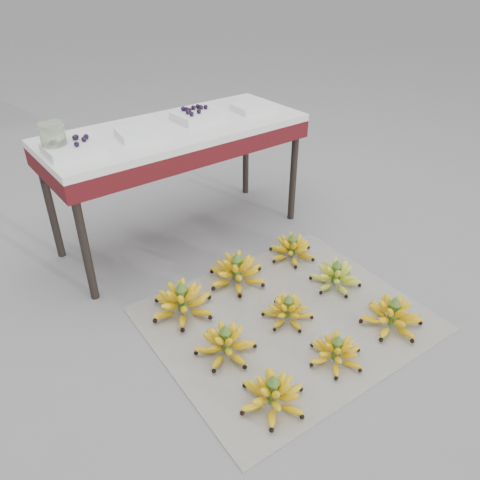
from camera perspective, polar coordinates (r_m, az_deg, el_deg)
ground at (r=2.27m, az=4.01°, el=-10.46°), size 60.00×60.00×0.00m
newspaper_mat at (r=2.31m, az=5.66°, el=-9.50°), size 1.30×1.11×0.01m
bunch_front_left at (r=1.92m, az=4.00°, el=-18.27°), size 0.32×0.32×0.16m
bunch_front_center at (r=2.11m, az=11.63°, el=-13.22°), size 0.31×0.31×0.15m
bunch_front_right at (r=2.34m, az=18.05°, el=-8.78°), size 0.29×0.29×0.17m
bunch_mid_left at (r=2.10m, az=-1.78°, el=-12.49°), size 0.28×0.28×0.16m
bunch_mid_center at (r=2.28m, az=5.83°, el=-8.55°), size 0.26×0.26×0.15m
bunch_mid_right at (r=2.53m, az=11.58°, el=-4.34°), size 0.33×0.33×0.16m
bunch_back_left at (r=2.31m, az=-7.04°, el=-7.49°), size 0.38×0.38×0.19m
bunch_back_center at (r=2.49m, az=-0.39°, el=-3.89°), size 0.40×0.40×0.19m
bunch_back_right at (r=2.70m, az=6.35°, el=-1.09°), size 0.34×0.34×0.16m
vendor_table at (r=2.68m, az=-7.75°, el=11.96°), size 1.46×0.59×0.70m
tray_far_left at (r=2.40m, az=-19.61°, el=10.59°), size 0.27×0.19×0.07m
tray_left at (r=2.52m, az=-11.85°, el=12.72°), size 0.27×0.21×0.04m
tray_right at (r=2.75m, az=-5.13°, el=14.97°), size 0.28×0.21×0.07m
tray_far_right at (r=2.90m, az=1.70°, el=15.90°), size 0.25×0.19×0.04m
glass_jar at (r=2.40m, az=-21.81°, el=11.43°), size 0.15×0.15×0.15m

